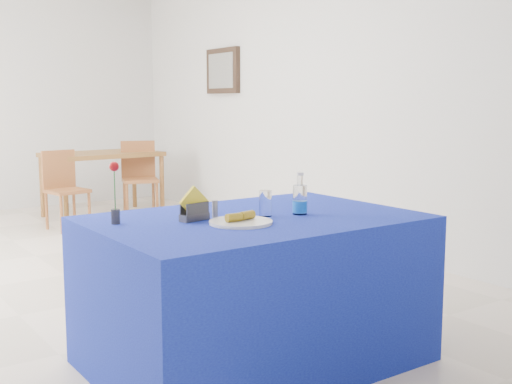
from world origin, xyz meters
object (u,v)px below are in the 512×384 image
(water_bottle, at_px, (300,200))
(chair_bg_left, at_px, (63,184))
(chair_bg_right, at_px, (139,173))
(plate, at_px, (241,222))
(oak_table, at_px, (102,159))
(blue_table, at_px, (255,290))

(water_bottle, bearing_deg, chair_bg_left, 87.96)
(chair_bg_left, xyz_separation_m, chair_bg_right, (0.98, 0.25, 0.03))
(chair_bg_left, height_order, chair_bg_right, chair_bg_right)
(plate, relative_size, oak_table, 0.23)
(oak_table, distance_m, chair_bg_right, 0.47)
(plate, height_order, blue_table, plate)
(plate, height_order, chair_bg_left, chair_bg_left)
(blue_table, bearing_deg, plate, -143.37)
(water_bottle, xyz_separation_m, chair_bg_right, (1.13, 4.39, -0.32))
(oak_table, relative_size, chair_bg_right, 1.48)
(plate, distance_m, blue_table, 0.44)
(oak_table, bearing_deg, chair_bg_left, -140.43)
(water_bottle, xyz_separation_m, chair_bg_left, (0.15, 4.15, -0.35))
(plate, xyz_separation_m, oak_table, (1.19, 4.73, -0.09))
(chair_bg_right, bearing_deg, plate, -89.92)
(chair_bg_right, bearing_deg, oak_table, 158.71)
(plate, distance_m, chair_bg_left, 4.24)
(blue_table, height_order, water_bottle, water_bottle)
(water_bottle, bearing_deg, plate, -173.40)
(water_bottle, relative_size, chair_bg_left, 0.26)
(oak_table, bearing_deg, chair_bg_right, -40.36)
(oak_table, relative_size, chair_bg_left, 1.58)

